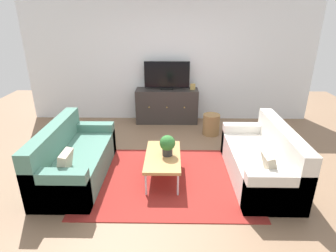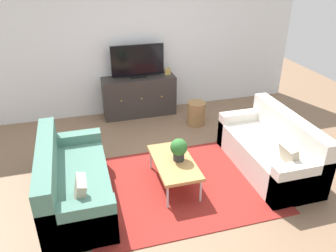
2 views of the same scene
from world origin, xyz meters
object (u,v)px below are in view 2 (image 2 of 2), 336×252
at_px(couch_left_side, 70,184).
at_px(flat_screen_tv, 138,61).
at_px(couch_right_side, 273,151).
at_px(tv_console, 139,96).
at_px(coffee_table, 174,163).
at_px(potted_plant, 179,149).
at_px(wicker_basket, 196,113).
at_px(mantel_clock, 168,71).

bearing_deg(couch_left_side, flat_screen_tv, 60.09).
distance_m(couch_right_side, tv_console, 2.80).
distance_m(couch_left_side, tv_console, 2.75).
height_order(coffee_table, tv_console, tv_console).
relative_size(potted_plant, wicker_basket, 0.73).
distance_m(coffee_table, flat_screen_tv, 2.49).
relative_size(couch_right_side, flat_screen_tv, 1.77).
height_order(coffee_table, potted_plant, potted_plant).
relative_size(couch_left_side, flat_screen_tv, 1.77).
bearing_deg(potted_plant, couch_right_side, -0.77).
relative_size(coffee_table, mantel_clock, 7.57).
xyz_separation_m(couch_left_side, couch_right_side, (2.86, 0.00, 0.00)).
bearing_deg(flat_screen_tv, couch_left_side, -119.91).
bearing_deg(flat_screen_tv, mantel_clock, -2.01).
distance_m(couch_left_side, coffee_table, 1.37).
bearing_deg(potted_plant, mantel_clock, 77.72).
bearing_deg(tv_console, couch_right_side, -57.99).
bearing_deg(mantel_clock, potted_plant, -102.28).
height_order(couch_left_side, mantel_clock, mantel_clock).
bearing_deg(couch_right_side, wicker_basket, 108.64).
bearing_deg(tv_console, coffee_table, -90.33).
relative_size(couch_right_side, tv_console, 1.26).
height_order(mantel_clock, wicker_basket, mantel_clock).
bearing_deg(mantel_clock, coffee_table, -103.87).
xyz_separation_m(potted_plant, wicker_basket, (0.86, 1.65, -0.34)).
bearing_deg(coffee_table, tv_console, 89.67).
xyz_separation_m(mantel_clock, wicker_basket, (0.35, -0.70, -0.61)).
distance_m(couch_left_side, mantel_clock, 3.12).
height_order(potted_plant, mantel_clock, mantel_clock).
relative_size(couch_right_side, wicker_basket, 4.08).
bearing_deg(coffee_table, couch_left_side, -179.50).
xyz_separation_m(potted_plant, flat_screen_tv, (-0.06, 2.38, 0.51)).
relative_size(tv_console, mantel_clock, 10.61).
distance_m(couch_left_side, potted_plant, 1.46).
bearing_deg(tv_console, flat_screen_tv, 90.00).
xyz_separation_m(couch_left_side, flat_screen_tv, (1.38, 2.39, 0.78)).
bearing_deg(couch_right_side, couch_left_side, 180.00).
bearing_deg(couch_left_side, wicker_basket, 36.01).
relative_size(couch_right_side, coffee_table, 1.77).
bearing_deg(coffee_table, flat_screen_tv, 89.67).
bearing_deg(mantel_clock, tv_console, -180.00).
relative_size(potted_plant, mantel_clock, 2.39).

